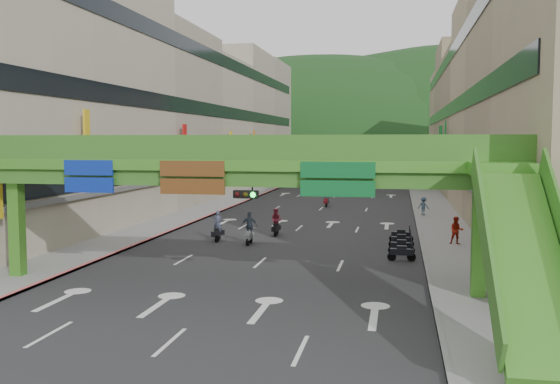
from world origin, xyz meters
The scene contains 23 objects.
ground centered at (0.00, 0.00, 0.00)m, with size 320.00×320.00×0.00m, color black.
road_slab centered at (0.00, 50.00, 0.01)m, with size 18.00×140.00×0.02m, color #28282B.
sidewalk_left centered at (-11.00, 50.00, 0.07)m, with size 4.00×140.00×0.15m, color gray.
sidewalk_right centered at (11.00, 50.00, 0.07)m, with size 4.00×140.00×0.15m, color gray.
curb_left centered at (-9.10, 50.00, 0.09)m, with size 0.20×140.00×0.18m, color #CC5959.
curb_right centered at (9.10, 50.00, 0.09)m, with size 0.20×140.00×0.18m, color gray.
building_row_left centered at (-18.93, 50.00, 9.46)m, with size 12.80×95.00×19.00m.
building_row_right centered at (18.93, 50.00, 9.46)m, with size 12.80×95.00×19.00m.
overpass_near centered at (0.93, 5.38, 5.21)m, with size 28.00×12.27×7.10m.
overpass_far centered at (0.00, 65.00, 5.40)m, with size 28.00×2.20×7.10m.
hill_left centered at (-15.00, 160.00, 0.00)m, with size 168.00×140.00×112.00m, color #1C4419.
hill_right centered at (25.00, 180.00, 0.00)m, with size 208.00×176.00×128.00m, color #1C4419.
bunting_string centered at (0.00, 30.00, 5.96)m, with size 26.00×0.36×0.47m.
scooter_rider_near centered at (-4.46, 18.82, 0.99)m, with size 0.74×1.59×2.10m.
scooter_rider_mid centered at (-1.02, 21.88, 1.01)m, with size 0.84×1.60×1.98m.
scooter_rider_left centered at (-2.03, 17.82, 1.11)m, with size 1.09×1.60×2.18m.
scooter_rider_far centered at (0.30, 41.95, 1.04)m, with size 0.88×1.60×2.05m.
parked_scooter_row centered at (7.80, 17.27, 0.52)m, with size 1.60×7.15×1.08m.
car_silver centered at (-4.07, 61.71, 0.62)m, with size 1.32×3.78×1.24m, color #A4A4AC.
car_yellow centered at (1.02, 56.05, 0.61)m, with size 1.44×3.57×1.22m, color gold.
pedestrian_red centered at (11.29, 19.61, 0.90)m, with size 0.88×0.68×1.80m, color maroon.
pedestrian_dark centered at (12.20, 9.55, 0.86)m, with size 1.00×0.42×1.71m, color black.
pedestrian_blue centered at (9.80, 35.31, 0.81)m, with size 0.76×0.49×1.63m, color #354B5F.
Camera 1 is at (7.56, -21.63, 6.87)m, focal length 40.00 mm.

